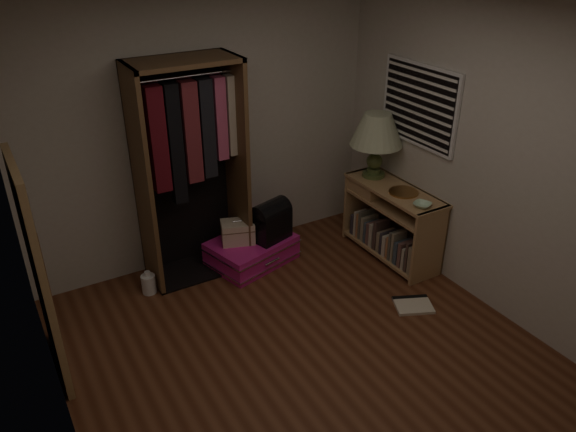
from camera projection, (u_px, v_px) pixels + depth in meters
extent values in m
plane|color=#502817|center=(317.00, 366.00, 4.34)|extent=(4.00, 4.00, 0.00)
cube|color=#BCB5A8|center=(204.00, 131.00, 5.26)|extent=(3.50, 0.02, 2.60)
cube|color=#BCB5A8|center=(503.00, 166.00, 4.52)|extent=(0.02, 4.00, 2.60)
cube|color=#BCB5A8|center=(44.00, 297.00, 2.95)|extent=(0.02, 4.00, 2.60)
cube|color=silver|center=(328.00, 12.00, 3.13)|extent=(3.50, 4.00, 0.01)
cube|color=white|center=(419.00, 105.00, 5.16)|extent=(0.03, 0.96, 0.76)
cube|color=black|center=(419.00, 105.00, 5.15)|extent=(0.03, 0.90, 0.70)
cube|color=white|center=(414.00, 137.00, 5.29)|extent=(0.01, 0.88, 0.02)
cube|color=white|center=(415.00, 130.00, 5.26)|extent=(0.01, 0.88, 0.02)
cube|color=white|center=(416.00, 122.00, 5.22)|extent=(0.01, 0.88, 0.02)
cube|color=white|center=(417.00, 114.00, 5.18)|extent=(0.01, 0.88, 0.02)
cube|color=white|center=(418.00, 105.00, 5.15)|extent=(0.01, 0.88, 0.02)
cube|color=white|center=(419.00, 97.00, 5.11)|extent=(0.01, 0.88, 0.02)
cube|color=white|center=(420.00, 89.00, 5.07)|extent=(0.01, 0.88, 0.02)
cube|color=white|center=(420.00, 80.00, 5.04)|extent=(0.01, 0.88, 0.02)
cube|color=white|center=(421.00, 71.00, 5.00)|extent=(0.01, 0.88, 0.02)
cube|color=#A57C50|center=(429.00, 246.00, 5.21)|extent=(0.40, 0.03, 0.75)
cube|color=#A57C50|center=(360.00, 202.00, 6.03)|extent=(0.40, 0.03, 0.75)
cube|color=#A57C50|center=(389.00, 249.00, 5.77)|extent=(0.40, 1.04, 0.03)
cube|color=#A57C50|center=(394.00, 205.00, 5.53)|extent=(0.40, 1.04, 0.03)
cube|color=#A57C50|center=(395.00, 190.00, 5.45)|extent=(0.42, 1.12, 0.03)
cube|color=brown|center=(407.00, 218.00, 5.70)|extent=(0.02, 1.10, 0.75)
cube|color=#A57C50|center=(373.00, 186.00, 5.74)|extent=(0.36, 0.38, 0.13)
cube|color=gray|center=(415.00, 259.00, 5.29)|extent=(0.16, 0.04, 0.29)
cube|color=#4C3833|center=(412.00, 256.00, 5.32)|extent=(0.15, 0.03, 0.31)
cube|color=#B7AD99|center=(410.00, 257.00, 5.39)|extent=(0.20, 0.04, 0.23)
cube|color=brown|center=(407.00, 253.00, 5.42)|extent=(0.21, 0.04, 0.26)
cube|color=#3F4C59|center=(403.00, 251.00, 5.47)|extent=(0.22, 0.05, 0.24)
cube|color=gray|center=(398.00, 246.00, 5.48)|extent=(0.17, 0.03, 0.31)
cube|color=#59594C|center=(397.00, 244.00, 5.52)|extent=(0.21, 0.03, 0.31)
cube|color=#B2724C|center=(394.00, 246.00, 5.56)|extent=(0.19, 0.03, 0.24)
cube|color=beige|center=(391.00, 244.00, 5.61)|extent=(0.21, 0.05, 0.22)
cube|color=#332D38|center=(388.00, 242.00, 5.64)|extent=(0.20, 0.03, 0.24)
cube|color=gray|center=(385.00, 240.00, 5.68)|extent=(0.21, 0.05, 0.22)
cube|color=#4C3833|center=(381.00, 234.00, 5.69)|extent=(0.18, 0.04, 0.32)
cube|color=#B7AD99|center=(376.00, 234.00, 5.75)|extent=(0.17, 0.05, 0.26)
cube|color=brown|center=(374.00, 232.00, 5.79)|extent=(0.18, 0.04, 0.25)
cube|color=#3F4C59|center=(371.00, 231.00, 5.83)|extent=(0.19, 0.03, 0.23)
cube|color=gray|center=(369.00, 227.00, 5.87)|extent=(0.20, 0.04, 0.27)
cube|color=#59594C|center=(366.00, 224.00, 5.89)|extent=(0.19, 0.03, 0.31)
cube|color=#B2724C|center=(364.00, 224.00, 5.93)|extent=(0.20, 0.03, 0.27)
cube|color=beige|center=(360.00, 222.00, 5.95)|extent=(0.15, 0.03, 0.28)
cube|color=#332D38|center=(358.00, 223.00, 6.01)|extent=(0.18, 0.05, 0.22)
cube|color=brown|center=(142.00, 184.00, 4.87)|extent=(0.04, 0.50, 2.05)
cube|color=brown|center=(237.00, 164.00, 5.28)|extent=(0.04, 0.50, 2.05)
cube|color=brown|center=(182.00, 61.00, 4.61)|extent=(0.95, 0.50, 0.04)
cube|color=black|center=(182.00, 165.00, 5.26)|extent=(0.95, 0.02, 2.05)
cube|color=black|center=(200.00, 268.00, 5.55)|extent=(0.95, 0.50, 0.02)
cylinder|color=silver|center=(183.00, 77.00, 4.67)|extent=(0.87, 0.02, 0.02)
cube|color=#590F19|center=(157.00, 140.00, 4.76)|extent=(0.14, 0.13, 0.93)
cube|color=black|center=(175.00, 145.00, 4.86)|extent=(0.12, 0.10, 1.09)
cube|color=maroon|center=(191.00, 132.00, 4.89)|extent=(0.14, 0.13, 0.91)
cube|color=black|center=(207.00, 129.00, 4.95)|extent=(0.12, 0.11, 0.89)
cube|color=#BF4C72|center=(220.00, 119.00, 4.98)|extent=(0.10, 0.11, 0.75)
cube|color=beige|center=(232.00, 115.00, 5.03)|extent=(0.11, 0.10, 0.73)
cube|color=#9E7B4C|center=(39.00, 274.00, 3.94)|extent=(0.05, 0.80, 1.70)
cube|color=white|center=(43.00, 273.00, 3.95)|extent=(0.01, 0.68, 1.58)
cube|color=#CF1980|center=(252.00, 250.00, 5.62)|extent=(0.92, 0.76, 0.25)
cube|color=silver|center=(252.00, 256.00, 5.65)|extent=(0.95, 0.78, 0.01)
cube|color=silver|center=(251.00, 244.00, 5.59)|extent=(0.95, 0.78, 0.01)
cylinder|color=silver|center=(272.00, 262.00, 5.43)|extent=(0.18, 0.07, 0.02)
cube|color=beige|center=(238.00, 232.00, 5.47)|extent=(0.37, 0.31, 0.22)
cube|color=brown|center=(238.00, 228.00, 5.45)|extent=(0.38, 0.32, 0.01)
cylinder|color=silver|center=(237.00, 221.00, 5.42)|extent=(0.09, 0.04, 0.01)
cube|color=black|center=(271.00, 226.00, 5.52)|extent=(0.43, 0.34, 0.28)
cylinder|color=black|center=(271.00, 213.00, 5.45)|extent=(0.43, 0.34, 0.24)
cylinder|color=#405127|center=(373.00, 174.00, 5.70)|extent=(0.25, 0.25, 0.04)
cylinder|color=#405127|center=(374.00, 170.00, 5.68)|extent=(0.15, 0.15, 0.05)
sphere|color=#405127|center=(374.00, 161.00, 5.63)|extent=(0.18, 0.18, 0.16)
cylinder|color=#405127|center=(375.00, 149.00, 5.57)|extent=(0.06, 0.06, 0.09)
cone|color=beige|center=(377.00, 129.00, 5.47)|extent=(0.58, 0.58, 0.32)
cone|color=beige|center=(377.00, 129.00, 5.47)|extent=(0.52, 0.52, 0.30)
cylinder|color=#A4733F|center=(404.00, 192.00, 5.35)|extent=(0.30, 0.30, 0.02)
imported|color=#B6DAB6|center=(422.00, 205.00, 5.08)|extent=(0.21, 0.21, 0.04)
cylinder|color=white|center=(149.00, 284.00, 5.16)|extent=(0.17, 0.17, 0.18)
cylinder|color=white|center=(147.00, 274.00, 5.10)|extent=(0.07, 0.07, 0.04)
cube|color=beige|center=(413.00, 305.00, 5.00)|extent=(0.40, 0.37, 0.03)
cube|color=black|center=(410.00, 298.00, 5.10)|extent=(0.31, 0.17, 0.03)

